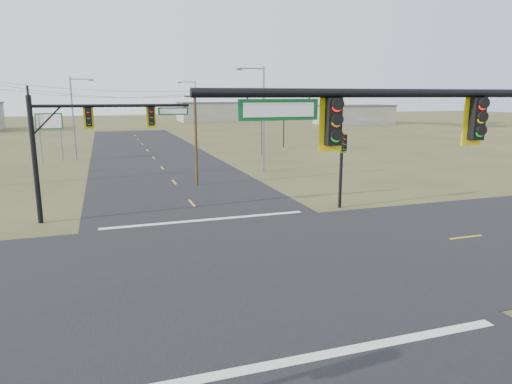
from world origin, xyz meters
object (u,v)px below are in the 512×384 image
streetlight_c (75,114)px  bare_tree_c (262,110)px  mast_arm_far (89,131)px  streetlight_a (261,114)px  utility_pole_near (196,135)px  highway_sign (50,127)px  mast_arm_near (487,155)px  bare_tree_d (284,111)px  streetlight_b (194,110)px  pedestal_signal_ne (342,154)px

streetlight_c → bare_tree_c: size_ratio=1.32×
mast_arm_far → streetlight_a: 19.78m
utility_pole_near → highway_sign: 22.73m
mast_arm_near → bare_tree_d: (14.63, 50.48, -0.57)m
streetlight_a → highway_sign: bearing=134.6°
mast_arm_far → streetlight_a: streetlight_a is taller
utility_pole_near → highway_sign: bearing=123.5°
highway_sign → streetlight_b: 20.26m
pedestal_signal_ne → utility_pole_near: utility_pole_near is taller
utility_pole_near → bare_tree_d: (17.00, 23.60, 1.03)m
utility_pole_near → streetlight_c: streetlight_c is taller
streetlight_a → bare_tree_c: streetlight_a is taller
highway_sign → mast_arm_far: bearing=-75.4°
pedestal_signal_ne → streetlight_b: size_ratio=0.54×
streetlight_a → pedestal_signal_ne: bearing=-99.0°
mast_arm_far → highway_sign: mast_arm_far is taller
pedestal_signal_ne → utility_pole_near: 12.82m
pedestal_signal_ne → streetlight_c: size_ratio=0.54×
mast_arm_far → pedestal_signal_ne: mast_arm_far is taller
mast_arm_far → utility_pole_near: 11.35m
streetlight_a → streetlight_b: size_ratio=1.06×
streetlight_c → bare_tree_c: bearing=-31.2°
pedestal_signal_ne → streetlight_a: streetlight_a is taller
pedestal_signal_ne → streetlight_c: 34.16m
streetlight_b → streetlight_c: bearing=-169.0°
streetlight_c → bare_tree_d: bearing=-14.0°
mast_arm_far → bare_tree_c: mast_arm_far is taller
utility_pole_near → pedestal_signal_ne: bearing=-55.0°
mast_arm_far → streetlight_c: size_ratio=0.97×
pedestal_signal_ne → bare_tree_c: bare_tree_c is taller
mast_arm_near → streetlight_b: (2.98, 55.21, -0.51)m
streetlight_b → bare_tree_d: (11.65, -4.73, -0.06)m
mast_arm_far → pedestal_signal_ne: 15.39m
mast_arm_far → pedestal_signal_ne: size_ratio=1.79×
streetlight_a → streetlight_c: 22.18m
mast_arm_near → streetlight_c: (-12.24, 45.85, -0.55)m
mast_arm_near → streetlight_c: bearing=109.8°
highway_sign → bare_tree_c: 24.03m
utility_pole_near → bare_tree_d: bearing=54.2°
utility_pole_near → streetlight_b: (5.35, 28.33, 1.09)m
mast_arm_near → pedestal_signal_ne: 17.27m
streetlight_b → utility_pole_near: bearing=-121.2°
pedestal_signal_ne → streetlight_b: bearing=90.4°
streetlight_c → mast_arm_far: bearing=-109.4°
utility_pole_near → streetlight_b: size_ratio=0.84×
utility_pole_near → streetlight_c: bearing=117.5°
highway_sign → streetlight_b: (17.90, 9.38, 1.36)m
streetlight_b → mast_arm_near: bearing=-113.6°
utility_pole_near → streetlight_c: 21.41m
mast_arm_far → streetlight_a: (14.93, 12.97, 0.29)m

